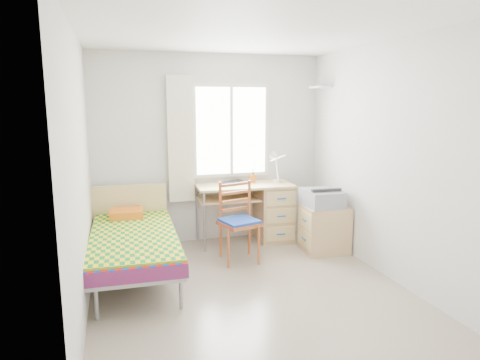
# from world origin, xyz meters

# --- Properties ---
(floor) EXTENTS (3.50, 3.50, 0.00)m
(floor) POSITION_xyz_m (0.00, 0.00, 0.00)
(floor) COLOR #BCAD93
(floor) RESTS_ON ground
(ceiling) EXTENTS (3.50, 3.50, 0.00)m
(ceiling) POSITION_xyz_m (0.00, 0.00, 2.60)
(ceiling) COLOR white
(ceiling) RESTS_ON wall_back
(wall_back) EXTENTS (3.20, 0.00, 3.20)m
(wall_back) POSITION_xyz_m (0.00, 1.75, 1.30)
(wall_back) COLOR silver
(wall_back) RESTS_ON ground
(wall_left) EXTENTS (0.00, 3.50, 3.50)m
(wall_left) POSITION_xyz_m (-1.60, 0.00, 1.30)
(wall_left) COLOR silver
(wall_left) RESTS_ON ground
(wall_right) EXTENTS (0.00, 3.50, 3.50)m
(wall_right) POSITION_xyz_m (1.60, 0.00, 1.30)
(wall_right) COLOR silver
(wall_right) RESTS_ON ground
(window) EXTENTS (1.10, 0.04, 1.30)m
(window) POSITION_xyz_m (0.30, 1.73, 1.55)
(window) COLOR white
(window) RESTS_ON wall_back
(curtain) EXTENTS (0.35, 0.05, 1.70)m
(curtain) POSITION_xyz_m (-0.42, 1.68, 1.45)
(curtain) COLOR #F1E6C7
(curtain) RESTS_ON wall_back
(floating_shelf) EXTENTS (0.20, 0.32, 0.03)m
(floating_shelf) POSITION_xyz_m (1.49, 1.40, 2.15)
(floating_shelf) COLOR white
(floating_shelf) RESTS_ON wall_right
(bed) EXTENTS (1.00, 2.05, 0.88)m
(bed) POSITION_xyz_m (-1.13, 0.71, 0.43)
(bed) COLOR #95979D
(bed) RESTS_ON floor
(desk) EXTENTS (1.35, 0.66, 0.83)m
(desk) POSITION_xyz_m (0.78, 1.47, 0.45)
(desk) COLOR tan
(desk) RESTS_ON floor
(chair) EXTENTS (0.52, 0.52, 0.98)m
(chair) POSITION_xyz_m (0.15, 0.84, 0.55)
(chair) COLOR #9B3A1E
(chair) RESTS_ON floor
(cabinet) EXTENTS (0.60, 0.54, 0.61)m
(cabinet) POSITION_xyz_m (1.32, 0.82, 0.31)
(cabinet) COLOR tan
(cabinet) RESTS_ON floor
(printer) EXTENTS (0.45, 0.52, 0.22)m
(printer) POSITION_xyz_m (1.27, 0.83, 0.72)
(printer) COLOR gray
(printer) RESTS_ON cabinet
(laptop) EXTENTS (0.43, 0.37, 0.03)m
(laptop) POSITION_xyz_m (0.29, 1.55, 0.84)
(laptop) COLOR black
(laptop) RESTS_ON desk
(pen_cup) EXTENTS (0.09, 0.09, 0.11)m
(pen_cup) POSITION_xyz_m (0.58, 1.60, 0.88)
(pen_cup) COLOR orange
(pen_cup) RESTS_ON desk
(task_lamp) EXTENTS (0.24, 0.34, 0.47)m
(task_lamp) POSITION_xyz_m (0.84, 1.37, 1.12)
(task_lamp) COLOR white
(task_lamp) RESTS_ON desk
(book) EXTENTS (0.22, 0.26, 0.02)m
(book) POSITION_xyz_m (0.20, 1.46, 0.59)
(book) COLOR gray
(book) RESTS_ON desk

